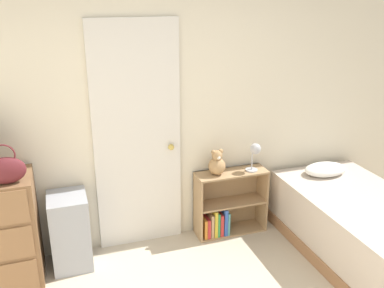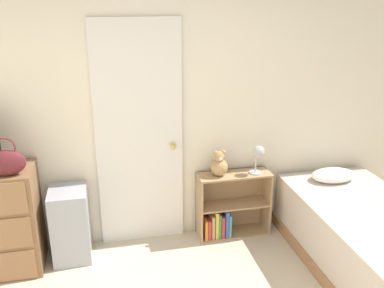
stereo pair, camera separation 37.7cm
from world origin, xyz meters
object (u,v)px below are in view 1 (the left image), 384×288
(bookshelf, at_px, (225,208))
(teddy_bear, at_px, (217,164))
(desk_lamp, at_px, (255,152))
(storage_bin, at_px, (70,231))
(bed, at_px, (367,232))
(handbag, at_px, (5,170))

(bookshelf, height_order, teddy_bear, teddy_bear)
(teddy_bear, bearing_deg, desk_lamp, -5.80)
(storage_bin, bearing_deg, desk_lamp, 0.92)
(desk_lamp, distance_m, bed, 1.23)
(teddy_bear, height_order, desk_lamp, desk_lamp)
(teddy_bear, height_order, bed, teddy_bear)
(storage_bin, distance_m, bed, 2.62)
(teddy_bear, relative_size, bed, 0.13)
(handbag, distance_m, bookshelf, 2.07)
(teddy_bear, xyz_separation_m, bed, (1.11, -0.83, -0.48))
(bookshelf, relative_size, teddy_bear, 2.82)
(bookshelf, bearing_deg, desk_lamp, -9.34)
(storage_bin, distance_m, teddy_bear, 1.46)
(teddy_bear, distance_m, desk_lamp, 0.39)
(storage_bin, height_order, bookshelf, storage_bin)
(handbag, xyz_separation_m, bed, (2.92, -0.59, -0.76))
(bed, bearing_deg, desk_lamp, 132.99)
(handbag, xyz_separation_m, storage_bin, (0.41, 0.18, -0.71))
(bookshelf, xyz_separation_m, bed, (1.01, -0.84, 0.02))
(desk_lamp, bearing_deg, handbag, -174.57)
(storage_bin, height_order, teddy_bear, teddy_bear)
(handbag, bearing_deg, desk_lamp, 5.43)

